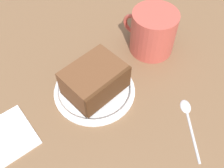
{
  "coord_description": "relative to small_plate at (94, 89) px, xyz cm",
  "views": [
    {
      "loc": [
        -20.89,
        -25.12,
        41.0
      ],
      "look_at": [
        -4.5,
        -1.86,
        3.0
      ],
      "focal_mm": 41.13,
      "sensor_mm": 36.0,
      "label": 1
    }
  ],
  "objects": [
    {
      "name": "folded_napkin",
      "position": [
        -18.73,
        0.42,
        -0.38
      ],
      "size": [
        11.09,
        10.01,
        0.6
      ],
      "primitive_type": "cube",
      "rotation": [
        0.0,
        0.0,
        0.05
      ],
      "color": "white",
      "rests_on": "ground_plane"
    },
    {
      "name": "cake_slice",
      "position": [
        0.04,
        -0.27,
        2.93
      ],
      "size": [
        11.84,
        9.8,
        5.81
      ],
      "color": "#472814",
      "rests_on": "small_plate"
    },
    {
      "name": "ground_plane",
      "position": [
        6.96,
        -0.58,
        -2.26
      ],
      "size": [
        140.04,
        140.04,
        3.16
      ],
      "primitive_type": "cube",
      "color": "brown"
    },
    {
      "name": "teaspoon",
      "position": [
        10.86,
        -14.58,
        -0.33
      ],
      "size": [
        7.8,
        11.16,
        0.8
      ],
      "color": "silver",
      "rests_on": "ground_plane"
    },
    {
      "name": "small_plate",
      "position": [
        0.0,
        0.0,
        0.0
      ],
      "size": [
        15.79,
        15.79,
        1.38
      ],
      "color": "white",
      "rests_on": "ground_plane"
    },
    {
      "name": "tea_mug",
      "position": [
        16.56,
        2.8,
        4.05
      ],
      "size": [
        9.44,
        11.49,
        9.31
      ],
      "color": "#BF4C3F",
      "rests_on": "ground_plane"
    }
  ]
}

